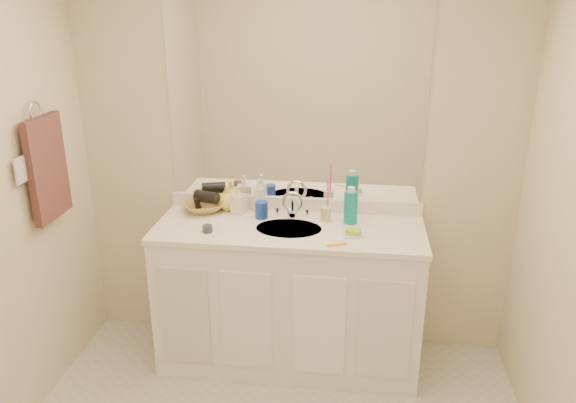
{
  "coord_description": "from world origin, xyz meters",
  "views": [
    {
      "loc": [
        0.37,
        -1.86,
        2.11
      ],
      "look_at": [
        0.0,
        0.97,
        1.05
      ],
      "focal_mm": 35.0,
      "sensor_mm": 36.0,
      "label": 1
    }
  ],
  "objects": [
    {
      "name": "wall_back",
      "position": [
        0.0,
        1.3,
        1.2
      ],
      "size": [
        2.6,
        0.02,
        2.4
      ],
      "primitive_type": "cube",
      "color": "beige",
      "rests_on": "floor"
    },
    {
      "name": "vanity_cabinet",
      "position": [
        0.0,
        1.02,
        0.42
      ],
      "size": [
        1.5,
        0.55,
        0.85
      ],
      "primitive_type": "cube",
      "color": "white",
      "rests_on": "floor"
    },
    {
      "name": "countertop",
      "position": [
        0.0,
        1.02,
        0.86
      ],
      "size": [
        1.52,
        0.57,
        0.03
      ],
      "primitive_type": "cube",
      "color": "white",
      "rests_on": "vanity_cabinet"
    },
    {
      "name": "backsplash",
      "position": [
        0.0,
        1.29,
        0.92
      ],
      "size": [
        1.52,
        0.03,
        0.08
      ],
      "primitive_type": "cube",
      "color": "white",
      "rests_on": "countertop"
    },
    {
      "name": "sink_basin",
      "position": [
        0.0,
        1.0,
        0.87
      ],
      "size": [
        0.37,
        0.37,
        0.02
      ],
      "primitive_type": "cylinder",
      "color": "#B3B09D",
      "rests_on": "countertop"
    },
    {
      "name": "faucet",
      "position": [
        0.0,
        1.18,
        0.94
      ],
      "size": [
        0.02,
        0.02,
        0.11
      ],
      "primitive_type": "cylinder",
      "color": "silver",
      "rests_on": "countertop"
    },
    {
      "name": "mirror",
      "position": [
        0.0,
        1.29,
        1.56
      ],
      "size": [
        1.48,
        0.01,
        1.2
      ],
      "primitive_type": "cube",
      "color": "white",
      "rests_on": "wall_back"
    },
    {
      "name": "blue_mug",
      "position": [
        -0.18,
        1.14,
        0.93
      ],
      "size": [
        0.1,
        0.1,
        0.1
      ],
      "primitive_type": "cylinder",
      "rotation": [
        0.0,
        0.0,
        -0.43
      ],
      "color": "#1739A4",
      "rests_on": "countertop"
    },
    {
      "name": "tan_cup",
      "position": [
        0.2,
        1.14,
        0.92
      ],
      "size": [
        0.08,
        0.08,
        0.08
      ],
      "primitive_type": "cylinder",
      "rotation": [
        0.0,
        0.0,
        0.41
      ],
      "color": "beige",
      "rests_on": "countertop"
    },
    {
      "name": "toothbrush",
      "position": [
        0.21,
        1.14,
        1.03
      ],
      "size": [
        0.01,
        0.04,
        0.2
      ],
      "primitive_type": "cylinder",
      "rotation": [
        0.14,
        0.0,
        -0.02
      ],
      "color": "#FF43B1",
      "rests_on": "tan_cup"
    },
    {
      "name": "mouthwash_bottle",
      "position": [
        0.34,
        1.13,
        0.97
      ],
      "size": [
        0.09,
        0.09,
        0.19
      ],
      "primitive_type": "cylinder",
      "rotation": [
        0.0,
        0.0,
        -0.15
      ],
      "color": "#0B8C89",
      "rests_on": "countertop"
    },
    {
      "name": "soap_dish",
      "position": [
        0.36,
        0.94,
        0.89
      ],
      "size": [
        0.12,
        0.1,
        0.01
      ],
      "primitive_type": "cube",
      "rotation": [
        0.0,
        0.0,
        0.21
      ],
      "color": "silver",
      "rests_on": "countertop"
    },
    {
      "name": "green_soap",
      "position": [
        0.36,
        0.94,
        0.9
      ],
      "size": [
        0.09,
        0.07,
        0.03
      ],
      "primitive_type": "cube",
      "rotation": [
        0.0,
        0.0,
        -0.27
      ],
      "color": "#9FCA31",
      "rests_on": "soap_dish"
    },
    {
      "name": "orange_comb",
      "position": [
        0.28,
        0.81,
        0.88
      ],
      "size": [
        0.11,
        0.07,
        0.0
      ],
      "primitive_type": "cube",
      "rotation": [
        0.0,
        0.0,
        0.43
      ],
      "color": "orange",
      "rests_on": "countertop"
    },
    {
      "name": "dark_jar",
      "position": [
        -0.44,
        0.89,
        0.9
      ],
      "size": [
        0.06,
        0.06,
        0.04
      ],
      "primitive_type": "cylinder",
      "rotation": [
        0.0,
        0.0,
        -0.16
      ],
      "color": "#35363C",
      "rests_on": "countertop"
    },
    {
      "name": "soap_bottle_white",
      "position": [
        -0.21,
        1.25,
        0.98
      ],
      "size": [
        0.1,
        0.1,
        0.2
      ],
      "primitive_type": "imported",
      "rotation": [
        0.0,
        0.0,
        -0.3
      ],
      "color": "silver",
      "rests_on": "countertop"
    },
    {
      "name": "soap_bottle_cream",
      "position": [
        -0.32,
        1.2,
        0.97
      ],
      "size": [
        0.1,
        0.1,
        0.17
      ],
      "primitive_type": "imported",
      "rotation": [
        0.0,
        0.0,
        -0.32
      ],
      "color": "#F4E9C7",
      "rests_on": "countertop"
    },
    {
      "name": "soap_bottle_yellow",
      "position": [
        -0.4,
        1.25,
        0.96
      ],
      "size": [
        0.12,
        0.12,
        0.15
      ],
      "primitive_type": "imported",
      "rotation": [
        0.0,
        0.0,
        -0.0
      ],
      "color": "#F5ED5F",
      "rests_on": "countertop"
    },
    {
      "name": "wicker_basket",
      "position": [
        -0.54,
        1.2,
        0.91
      ],
      "size": [
        0.32,
        0.32,
        0.06
      ],
      "primitive_type": "imported",
      "rotation": [
        0.0,
        0.0,
        0.42
      ],
      "color": "#A88643",
      "rests_on": "countertop"
    },
    {
      "name": "hair_dryer",
      "position": [
        -0.52,
        1.2,
        0.97
      ],
      "size": [
        0.16,
        0.11,
        0.07
      ],
      "primitive_type": "cylinder",
      "rotation": [
        0.0,
        1.57,
        -0.31
      ],
      "color": "black",
      "rests_on": "wicker_basket"
    },
    {
      "name": "towel_ring",
      "position": [
        -1.27,
        0.77,
        1.55
      ],
      "size": [
        0.01,
        0.11,
        0.11
      ],
      "primitive_type": "torus",
      "rotation": [
        0.0,
        1.57,
        0.0
      ],
      "color": "silver",
      "rests_on": "wall_left"
    },
    {
      "name": "hand_towel",
      "position": [
        -1.25,
        0.77,
        1.25
      ],
      "size": [
        0.04,
        0.32,
        0.55
      ],
      "primitive_type": "cube",
      "color": "#3A211F",
      "rests_on": "towel_ring"
    },
    {
      "name": "switch_plate",
      "position": [
        -1.27,
        0.57,
        1.3
      ],
      "size": [
        0.01,
        0.08,
        0.13
      ],
      "primitive_type": "cube",
      "color": "silver",
      "rests_on": "wall_left"
    }
  ]
}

